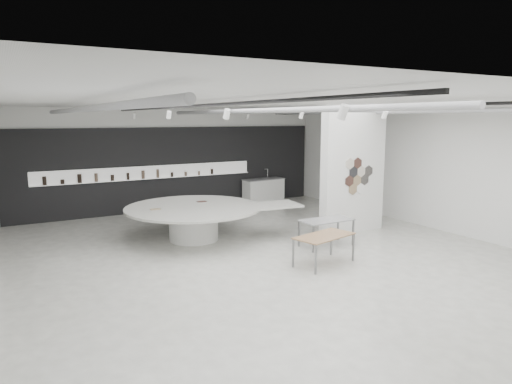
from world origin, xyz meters
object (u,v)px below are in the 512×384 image
sample_table_wood (324,237)px  kitchen_counter (263,190)px  partition_column (353,173)px  display_island (197,218)px  sample_table_stone (327,222)px

sample_table_wood → kitchen_counter: (2.80, 7.64, -0.16)m
partition_column → sample_table_wood: bearing=-141.8°
partition_column → display_island: partition_column is taller
partition_column → display_island: 4.86m
partition_column → display_island: (-4.50, 1.41, -1.16)m
display_island → kitchen_counter: (4.60, 4.10, -0.14)m
kitchen_counter → partition_column: bearing=-95.5°
display_island → sample_table_wood: display_island is taller
partition_column → sample_table_stone: partition_column is taller
display_island → sample_table_stone: bearing=-32.7°
partition_column → sample_table_wood: (-2.70, -2.12, -1.15)m
display_island → kitchen_counter: 6.17m
sample_table_stone → kitchen_counter: 6.67m
sample_table_wood → partition_column: bearing=38.2°
sample_table_stone → display_island: bearing=140.5°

